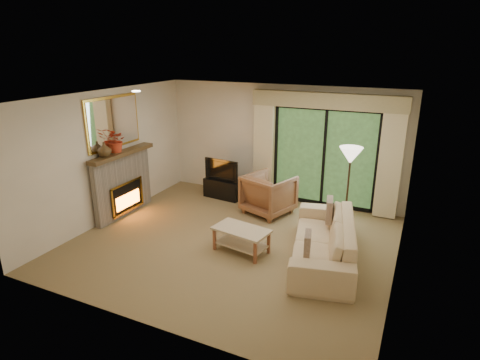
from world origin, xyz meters
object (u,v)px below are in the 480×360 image
at_px(sofa, 323,239).
at_px(armchair, 269,194).
at_px(coffee_table, 241,240).
at_px(media_console, 224,188).

bearing_deg(sofa, armchair, -145.72).
distance_m(armchair, coffee_table, 1.80).
height_order(armchair, sofa, armchair).
xyz_separation_m(armchair, sofa, (1.52, -1.42, -0.07)).
height_order(media_console, armchair, armchair).
height_order(sofa, coffee_table, sofa).
distance_m(media_console, coffee_table, 2.64).
distance_m(media_console, armchair, 1.36).
relative_size(armchair, sofa, 0.38).
xyz_separation_m(armchair, coffee_table, (0.19, -1.78, -0.21)).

